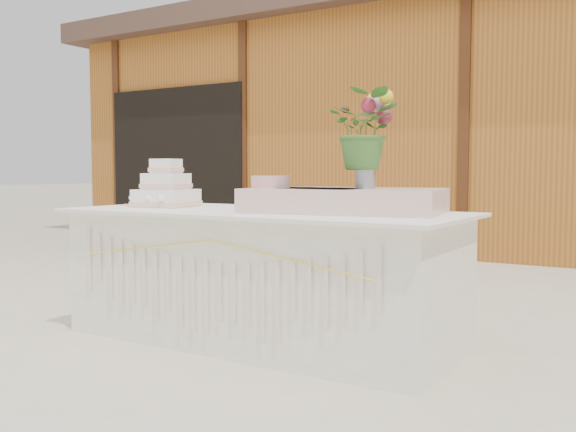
% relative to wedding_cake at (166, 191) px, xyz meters
% --- Properties ---
extents(ground, '(80.00, 80.00, 0.00)m').
position_rel_wedding_cake_xyz_m(ground, '(0.74, -0.01, -0.87)').
color(ground, beige).
rests_on(ground, ground).
extents(barn, '(12.60, 4.60, 3.30)m').
position_rel_wedding_cake_xyz_m(barn, '(0.73, 5.99, 0.80)').
color(barn, '#9B5F20').
rests_on(barn, ground).
extents(cake_table, '(2.40, 1.00, 0.77)m').
position_rel_wedding_cake_xyz_m(cake_table, '(0.74, -0.01, -0.49)').
color(cake_table, white).
rests_on(cake_table, ground).
extents(wedding_cake, '(0.40, 0.40, 0.31)m').
position_rel_wedding_cake_xyz_m(wedding_cake, '(0.00, 0.00, 0.00)').
color(wedding_cake, white).
rests_on(wedding_cake, cake_table).
extents(pink_cake_stand, '(0.28, 0.28, 0.20)m').
position_rel_wedding_cake_xyz_m(pink_cake_stand, '(0.83, -0.04, 0.01)').
color(pink_cake_stand, white).
rests_on(pink_cake_stand, cake_table).
extents(satin_runner, '(1.15, 0.79, 0.13)m').
position_rel_wedding_cake_xyz_m(satin_runner, '(1.24, 0.10, -0.04)').
color(satin_runner, beige).
rests_on(satin_runner, cake_table).
extents(flower_vase, '(0.11, 0.11, 0.15)m').
position_rel_wedding_cake_xyz_m(flower_vase, '(1.36, 0.10, 0.11)').
color(flower_vase, '#ABABB0').
rests_on(flower_vase, satin_runner).
extents(bouquet, '(0.42, 0.38, 0.43)m').
position_rel_wedding_cake_xyz_m(bouquet, '(1.36, 0.10, 0.40)').
color(bouquet, '#3B6C2B').
rests_on(bouquet, flower_vase).
extents(loose_flowers, '(0.26, 0.35, 0.02)m').
position_rel_wedding_cake_xyz_m(loose_flowers, '(-0.22, 0.00, -0.10)').
color(loose_flowers, pink).
rests_on(loose_flowers, cake_table).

